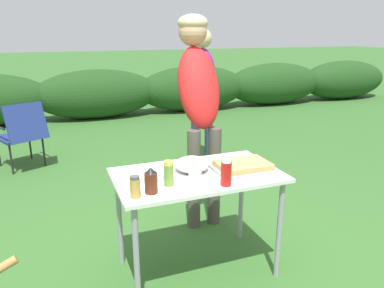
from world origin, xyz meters
TOP-DOWN VIEW (x-y plane):
  - ground_plane at (0.00, 0.00)m, footprint 60.00×60.00m
  - shrub_hedge at (0.00, 5.22)m, footprint 14.40×0.90m
  - folding_table at (0.00, 0.00)m, footprint 1.10×0.64m
  - food_tray at (0.31, -0.05)m, footprint 0.40×0.28m
  - plate_stack at (-0.32, 0.07)m, footprint 0.26×0.26m
  - mixing_bowl at (-0.02, 0.05)m, footprint 0.23×0.23m
  - paper_cup_stack at (-0.10, -0.20)m, footprint 0.08×0.08m
  - spice_jar at (-0.47, -0.22)m, footprint 0.06×0.06m
  - bbq_sauce_bottle at (-0.37, -0.19)m, footprint 0.08×0.08m
  - relish_jar at (-0.24, -0.12)m, footprint 0.06×0.06m
  - ketchup_bottle at (0.09, -0.24)m, footprint 0.07×0.07m
  - standing_person_with_beanie at (0.30, 0.73)m, footprint 0.35×0.51m
  - standing_person_in_navy_coat at (0.88, 2.04)m, footprint 0.36×0.31m
  - camp_chair_green_behind_table at (-1.22, 2.68)m, footprint 0.67×0.73m

SIDE VIEW (x-z plane):
  - ground_plane at x=0.00m, z-range 0.00..0.00m
  - camp_chair_green_behind_table at x=-1.22m, z-range 0.05..0.88m
  - shrub_hedge at x=0.00m, z-range 0.00..0.94m
  - folding_table at x=0.00m, z-range 0.29..1.03m
  - plate_stack at x=-0.32m, z-range 0.74..0.78m
  - food_tray at x=0.31m, z-range 0.74..0.79m
  - mixing_bowl at x=-0.02m, z-range 0.74..0.84m
  - spice_jar at x=-0.47m, z-range 0.74..0.87m
  - paper_cup_stack at x=-0.10m, z-range 0.74..0.87m
  - bbq_sauce_bottle at x=-0.37m, z-range 0.74..0.90m
  - relish_jar at x=-0.24m, z-range 0.74..0.90m
  - ketchup_bottle at x=0.09m, z-range 0.74..0.93m
  - standing_person_in_navy_coat at x=0.88m, z-range 0.20..1.87m
  - standing_person_with_beanie at x=0.30m, z-range 0.25..2.04m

